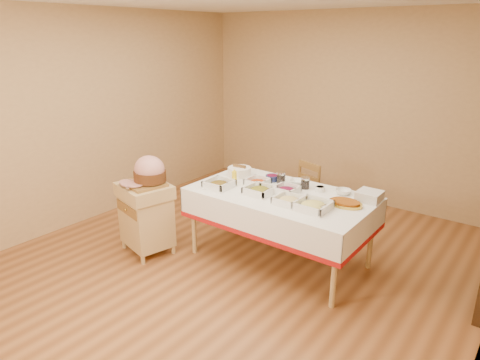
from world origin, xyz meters
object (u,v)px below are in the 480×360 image
(preserve_jar_left, at_px, (281,178))
(brass_platter, at_px, (345,203))
(dining_table, at_px, (280,208))
(dining_chair, at_px, (300,197))
(preserve_jar_right, at_px, (305,183))
(mustard_bottle, at_px, (234,177))
(plate_stack, at_px, (370,196))
(bread_basket, at_px, (239,171))
(butcher_cart, at_px, (146,214))
(ham_on_board, at_px, (149,173))

(preserve_jar_left, bearing_deg, brass_platter, -11.26)
(dining_table, relative_size, dining_chair, 2.17)
(preserve_jar_right, xyz_separation_m, mustard_bottle, (-0.68, -0.31, 0.02))
(preserve_jar_left, xyz_separation_m, plate_stack, (0.95, 0.09, -0.01))
(dining_chair, xyz_separation_m, bread_basket, (-0.48, -0.58, 0.38))
(plate_stack, relative_size, brass_platter, 0.68)
(mustard_bottle, bearing_deg, preserve_jar_left, 37.03)
(butcher_cart, bearing_deg, plate_stack, 26.92)
(butcher_cart, height_order, ham_on_board, ham_on_board)
(preserve_jar_left, bearing_deg, mustard_bottle, -142.97)
(dining_chair, distance_m, ham_on_board, 1.82)
(butcher_cart, bearing_deg, preserve_jar_right, 34.90)
(bread_basket, xyz_separation_m, plate_stack, (1.46, 0.14, -0.00))
(butcher_cart, bearing_deg, bread_basket, 56.86)
(butcher_cart, relative_size, preserve_jar_left, 6.25)
(plate_stack, bearing_deg, mustard_bottle, -163.97)
(butcher_cart, relative_size, bread_basket, 2.95)
(dining_chair, bearing_deg, preserve_jar_left, -85.84)
(dining_chair, xyz_separation_m, mustard_bottle, (-0.36, -0.82, 0.40))
(dining_table, relative_size, butcher_cart, 2.35)
(dining_chair, relative_size, mustard_bottle, 5.12)
(butcher_cart, xyz_separation_m, dining_chair, (1.06, 1.47, -0.01))
(bread_basket, bearing_deg, dining_chair, 50.26)
(butcher_cart, height_order, dining_chair, dining_chair)
(ham_on_board, xyz_separation_m, preserve_jar_left, (1.05, 0.92, -0.09))
(bread_basket, relative_size, brass_platter, 0.81)
(ham_on_board, height_order, mustard_bottle, ham_on_board)
(ham_on_board, relative_size, mustard_bottle, 2.89)
(preserve_jar_left, distance_m, brass_platter, 0.83)
(preserve_jar_left, relative_size, mustard_bottle, 0.76)
(preserve_jar_right, xyz_separation_m, plate_stack, (0.66, 0.07, -0.01))
(dining_chair, relative_size, preserve_jar_left, 6.77)
(dining_chair, relative_size, brass_platter, 2.59)
(preserve_jar_right, xyz_separation_m, bread_basket, (-0.80, -0.07, -0.00))
(butcher_cart, xyz_separation_m, bread_basket, (0.58, 0.90, 0.37))
(dining_table, distance_m, butcher_cart, 1.45)
(dining_chair, height_order, plate_stack, plate_stack)
(butcher_cart, bearing_deg, mustard_bottle, 42.92)
(dining_table, height_order, bread_basket, bread_basket)
(plate_stack, bearing_deg, preserve_jar_right, -173.76)
(dining_table, bearing_deg, mustard_bottle, -175.05)
(preserve_jar_left, bearing_deg, butcher_cart, -139.10)
(dining_chair, height_order, brass_platter, dining_chair)
(butcher_cart, height_order, preserve_jar_right, preserve_jar_right)
(butcher_cart, relative_size, preserve_jar_right, 6.46)
(butcher_cart, distance_m, dining_chair, 1.82)
(preserve_jar_left, relative_size, bread_basket, 0.47)
(butcher_cart, relative_size, plate_stack, 3.51)
(ham_on_board, bearing_deg, preserve_jar_right, 34.78)
(plate_stack, bearing_deg, ham_on_board, -153.38)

